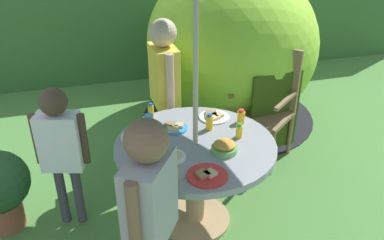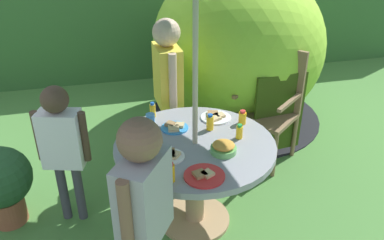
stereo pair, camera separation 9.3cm
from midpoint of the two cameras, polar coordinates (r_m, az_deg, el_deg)
The scene contains 20 objects.
ground_plane at distance 3.15m, azimuth -0.43°, elevation -14.48°, with size 10.00×10.00×0.02m, color #477A38.
hedge_backdrop at distance 5.75m, azimuth -9.83°, elevation 15.28°, with size 9.00×0.70×1.77m, color #33602D.
garden_table at distance 2.80m, azimuth -0.47°, elevation -6.04°, with size 1.13×1.13×0.70m.
wooden_chair at distance 3.71m, azimuth 10.29°, elevation 3.01°, with size 0.66×0.67×1.06m.
dome_tent at distance 4.33m, azimuth 5.01°, elevation 10.92°, with size 2.17×2.17×1.72m.
child_in_yellow_shirt at distance 3.38m, azimuth -4.86°, elevation 6.37°, with size 0.23×0.46×1.37m.
child_in_white_shirt at distance 2.88m, azimuth -19.52°, elevation -3.03°, with size 0.37×0.23×1.11m.
child_in_grey_shirt at distance 2.05m, azimuth -7.49°, elevation -11.59°, with size 0.34×0.38×1.29m.
snack_bowl at distance 2.61m, azimuth 3.74°, elevation -3.97°, with size 0.18×0.18×0.08m.
plate_front_edge at distance 2.81m, azimuth -8.84°, elevation -2.36°, with size 0.25×0.25×0.03m.
plate_far_left at distance 3.04m, azimuth 2.35°, elevation 0.53°, with size 0.24×0.24×0.03m.
plate_far_right at distance 2.56m, azimuth -3.99°, elevation -5.27°, with size 0.19×0.19×0.03m.
plate_near_right at distance 2.39m, azimuth 1.09°, elevation -8.06°, with size 0.25×0.25×0.03m.
plate_center_front at distance 2.89m, azimuth -3.59°, elevation -1.11°, with size 0.20×0.20×0.03m.
juice_bottle_near_left at distance 2.32m, azimuth -3.89°, elevation -7.74°, with size 0.06×0.06×0.13m.
juice_bottle_center_back at distance 2.86m, azimuth 1.62°, elevation -0.32°, with size 0.05×0.05×0.12m.
juice_bottle_mid_left at distance 3.05m, azimuth -6.89°, elevation 1.33°, with size 0.05×0.05×0.12m.
juice_bottle_mid_right at distance 2.97m, azimuth 6.28°, elevation 0.48°, with size 0.06×0.06×0.11m.
juice_bottle_back_edge at distance 2.77m, azimuth 5.95°, elevation -1.60°, with size 0.05×0.05×0.11m.
cup_near at distance 2.97m, azimuth -7.18°, elevation 0.12°, with size 0.07×0.07×0.07m, color #4C99D8.
Camera 1 is at (-0.66, -2.23, 2.12)m, focal length 36.52 mm.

